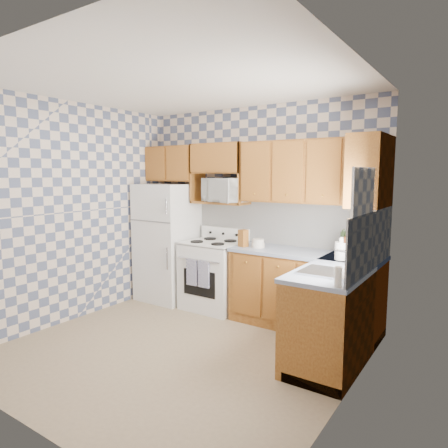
% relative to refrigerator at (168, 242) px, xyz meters
% --- Properties ---
extents(floor, '(3.40, 3.40, 0.00)m').
position_rel_refrigerator_xyz_m(floor, '(1.27, -1.25, -0.84)').
color(floor, '#826D53').
rests_on(floor, ground).
extents(back_wall, '(3.40, 0.02, 2.70)m').
position_rel_refrigerator_xyz_m(back_wall, '(1.27, 0.35, 0.51)').
color(back_wall, slate).
rests_on(back_wall, ground).
extents(right_wall, '(0.02, 3.20, 2.70)m').
position_rel_refrigerator_xyz_m(right_wall, '(2.97, -1.25, 0.51)').
color(right_wall, slate).
rests_on(right_wall, ground).
extents(backsplash_back, '(2.60, 0.02, 0.56)m').
position_rel_refrigerator_xyz_m(backsplash_back, '(1.68, 0.34, 0.36)').
color(backsplash_back, white).
rests_on(backsplash_back, back_wall).
extents(backsplash_right, '(0.02, 1.60, 0.56)m').
position_rel_refrigerator_xyz_m(backsplash_right, '(2.96, -0.45, 0.36)').
color(backsplash_right, white).
rests_on(backsplash_right, right_wall).
extents(refrigerator, '(0.75, 0.70, 1.68)m').
position_rel_refrigerator_xyz_m(refrigerator, '(0.00, 0.00, 0.00)').
color(refrigerator, white).
rests_on(refrigerator, floor).
extents(stove_body, '(0.76, 0.65, 0.90)m').
position_rel_refrigerator_xyz_m(stove_body, '(0.80, 0.03, -0.39)').
color(stove_body, white).
rests_on(stove_body, floor).
extents(cooktop, '(0.76, 0.65, 0.02)m').
position_rel_refrigerator_xyz_m(cooktop, '(0.80, 0.03, 0.07)').
color(cooktop, silver).
rests_on(cooktop, stove_body).
extents(backguard, '(0.76, 0.08, 0.17)m').
position_rel_refrigerator_xyz_m(backguard, '(0.80, 0.30, 0.16)').
color(backguard, white).
rests_on(backguard, cooktop).
extents(dish_towel_left, '(0.16, 0.02, 0.35)m').
position_rel_refrigerator_xyz_m(dish_towel_left, '(0.70, -0.32, -0.28)').
color(dish_towel_left, navy).
rests_on(dish_towel_left, stove_body).
extents(dish_towel_right, '(0.16, 0.02, 0.35)m').
position_rel_refrigerator_xyz_m(dish_towel_right, '(0.89, -0.32, -0.28)').
color(dish_towel_right, navy).
rests_on(dish_towel_right, stove_body).
extents(base_cabinets_back, '(1.75, 0.60, 0.88)m').
position_rel_refrigerator_xyz_m(base_cabinets_back, '(2.10, 0.05, -0.40)').
color(base_cabinets_back, brown).
rests_on(base_cabinets_back, floor).
extents(base_cabinets_right, '(0.60, 1.60, 0.88)m').
position_rel_refrigerator_xyz_m(base_cabinets_right, '(2.67, -0.45, -0.40)').
color(base_cabinets_right, brown).
rests_on(base_cabinets_right, floor).
extents(countertop_back, '(1.77, 0.63, 0.04)m').
position_rel_refrigerator_xyz_m(countertop_back, '(2.10, 0.05, 0.06)').
color(countertop_back, slate).
rests_on(countertop_back, base_cabinets_back).
extents(countertop_right, '(0.63, 1.60, 0.04)m').
position_rel_refrigerator_xyz_m(countertop_right, '(2.67, -0.45, 0.06)').
color(countertop_right, slate).
rests_on(countertop_right, base_cabinets_right).
extents(upper_cabinets_back, '(1.75, 0.33, 0.74)m').
position_rel_refrigerator_xyz_m(upper_cabinets_back, '(2.10, 0.19, 1.01)').
color(upper_cabinets_back, brown).
rests_on(upper_cabinets_back, back_wall).
extents(upper_cabinets_fridge, '(0.82, 0.33, 0.50)m').
position_rel_refrigerator_xyz_m(upper_cabinets_fridge, '(-0.02, 0.19, 1.13)').
color(upper_cabinets_fridge, brown).
rests_on(upper_cabinets_fridge, back_wall).
extents(upper_cabinets_right, '(0.33, 0.70, 0.74)m').
position_rel_refrigerator_xyz_m(upper_cabinets_right, '(2.81, 0.00, 1.01)').
color(upper_cabinets_right, brown).
rests_on(upper_cabinets_right, right_wall).
extents(microwave_shelf, '(0.80, 0.33, 0.03)m').
position_rel_refrigerator_xyz_m(microwave_shelf, '(0.80, 0.19, 0.60)').
color(microwave_shelf, brown).
rests_on(microwave_shelf, back_wall).
extents(microwave, '(0.66, 0.53, 0.32)m').
position_rel_refrigerator_xyz_m(microwave, '(0.92, 0.13, 0.77)').
color(microwave, white).
rests_on(microwave, microwave_shelf).
extents(sink, '(0.48, 0.40, 0.03)m').
position_rel_refrigerator_xyz_m(sink, '(2.67, -0.80, 0.09)').
color(sink, '#B7B7BC').
rests_on(sink, countertop_right).
extents(window, '(0.02, 0.66, 0.86)m').
position_rel_refrigerator_xyz_m(window, '(2.96, -0.80, 0.61)').
color(window, silver).
rests_on(window, right_wall).
extents(bottle_0, '(0.07, 0.07, 0.31)m').
position_rel_refrigerator_xyz_m(bottle_0, '(2.71, -0.08, 0.24)').
color(bottle_0, black).
rests_on(bottle_0, countertop_back).
extents(bottle_1, '(0.07, 0.07, 0.29)m').
position_rel_refrigerator_xyz_m(bottle_1, '(2.81, -0.14, 0.23)').
color(bottle_1, black).
rests_on(bottle_1, countertop_back).
extents(bottle_2, '(0.07, 0.07, 0.27)m').
position_rel_refrigerator_xyz_m(bottle_2, '(2.85, -0.04, 0.22)').
color(bottle_2, '#50230E').
rests_on(bottle_2, countertop_back).
extents(bottle_3, '(0.07, 0.07, 0.25)m').
position_rel_refrigerator_xyz_m(bottle_3, '(2.64, -0.16, 0.21)').
color(bottle_3, '#50230E').
rests_on(bottle_3, countertop_back).
extents(bottle_4, '(0.07, 0.07, 0.28)m').
position_rel_refrigerator_xyz_m(bottle_4, '(2.56, -0.02, 0.22)').
color(bottle_4, black).
rests_on(bottle_4, countertop_back).
extents(knife_block, '(0.12, 0.12, 0.21)m').
position_rel_refrigerator_xyz_m(knife_block, '(1.32, -0.07, 0.19)').
color(knife_block, brown).
rests_on(knife_block, countertop_back).
extents(electric_kettle, '(0.15, 0.15, 0.19)m').
position_rel_refrigerator_xyz_m(electric_kettle, '(2.59, -0.14, 0.17)').
color(electric_kettle, white).
rests_on(electric_kettle, countertop_back).
extents(food_containers, '(0.16, 0.16, 0.11)m').
position_rel_refrigerator_xyz_m(food_containers, '(1.51, -0.02, 0.13)').
color(food_containers, beige).
rests_on(food_containers, countertop_back).
extents(soap_bottle, '(0.06, 0.06, 0.17)m').
position_rel_refrigerator_xyz_m(soap_bottle, '(2.89, -1.20, 0.17)').
color(soap_bottle, beige).
rests_on(soap_bottle, countertop_right).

